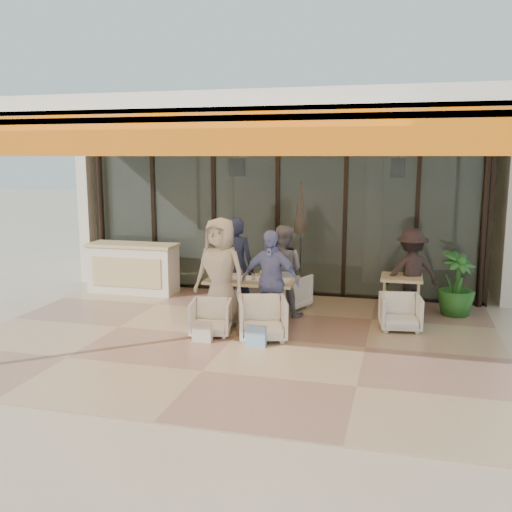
{
  "coord_description": "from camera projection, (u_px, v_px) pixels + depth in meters",
  "views": [
    {
      "loc": [
        2.48,
        -8.16,
        2.79
      ],
      "look_at": [
        0.1,
        0.9,
        1.15
      ],
      "focal_mm": 40.0,
      "sensor_mm": 36.0,
      "label": 1
    }
  ],
  "objects": [
    {
      "name": "ground",
      "position": [
        235.0,
        338.0,
        8.88
      ],
      "size": [
        70.0,
        70.0,
        0.0
      ],
      "primitive_type": "plane",
      "color": "#C6B293",
      "rests_on": "ground"
    },
    {
      "name": "terrace_floor",
      "position": [
        235.0,
        338.0,
        8.88
      ],
      "size": [
        8.0,
        6.0,
        0.01
      ],
      "primitive_type": "cube",
      "color": "tan",
      "rests_on": "ground"
    },
    {
      "name": "terrace_structure",
      "position": [
        228.0,
        124.0,
        8.07
      ],
      "size": [
        8.0,
        6.0,
        3.4
      ],
      "color": "silver",
      "rests_on": "ground"
    },
    {
      "name": "glass_storefront",
      "position": [
        278.0,
        216.0,
        11.46
      ],
      "size": [
        8.08,
        0.1,
        3.2
      ],
      "color": "#9EADA3",
      "rests_on": "ground"
    },
    {
      "name": "interior_block",
      "position": [
        299.0,
        180.0,
        13.56
      ],
      "size": [
        9.05,
        3.62,
        3.52
      ],
      "color": "silver",
      "rests_on": "ground"
    },
    {
      "name": "host_counter",
      "position": [
        133.0,
        268.0,
        11.69
      ],
      "size": [
        1.85,
        0.65,
        1.04
      ],
      "color": "silver",
      "rests_on": "ground"
    },
    {
      "name": "dining_table",
      "position": [
        252.0,
        282.0,
        9.7
      ],
      "size": [
        1.5,
        0.9,
        0.93
      ],
      "color": "#D3BD81",
      "rests_on": "ground"
    },
    {
      "name": "chair_far_left",
      "position": [
        244.0,
        287.0,
        10.76
      ],
      "size": [
        0.8,
        0.76,
        0.7
      ],
      "primitive_type": "imported",
      "rotation": [
        0.0,
        0.0,
        3.35
      ],
      "color": "white",
      "rests_on": "ground"
    },
    {
      "name": "chair_far_right",
      "position": [
        287.0,
        289.0,
        10.55
      ],
      "size": [
        0.89,
        0.87,
        0.72
      ],
      "primitive_type": "imported",
      "rotation": [
        0.0,
        0.0,
        2.77
      ],
      "color": "white",
      "rests_on": "ground"
    },
    {
      "name": "chair_near_left",
      "position": [
        211.0,
        316.0,
        8.95
      ],
      "size": [
        0.71,
        0.68,
        0.63
      ],
      "primitive_type": "imported",
      "rotation": [
        0.0,
        0.0,
        0.19
      ],
      "color": "white",
      "rests_on": "ground"
    },
    {
      "name": "chair_near_right",
      "position": [
        263.0,
        317.0,
        8.73
      ],
      "size": [
        0.89,
        0.86,
        0.74
      ],
      "primitive_type": "imported",
      "rotation": [
        0.0,
        0.0,
        0.31
      ],
      "color": "white",
      "rests_on": "ground"
    },
    {
      "name": "diner_navy",
      "position": [
        236.0,
        265.0,
        10.19
      ],
      "size": [
        0.66,
        0.45,
        1.74
      ],
      "primitive_type": "imported",
      "rotation": [
        0.0,
        0.0,
        3.2
      ],
      "color": "#1B243D",
      "rests_on": "ground"
    },
    {
      "name": "diner_grey",
      "position": [
        282.0,
        271.0,
        9.99
      ],
      "size": [
        0.81,
        0.65,
        1.62
      ],
      "primitive_type": "imported",
      "rotation": [
        0.0,
        0.0,
        3.1
      ],
      "color": "slate",
      "rests_on": "ground"
    },
    {
      "name": "diner_cream",
      "position": [
        220.0,
        273.0,
        9.33
      ],
      "size": [
        0.99,
        0.75,
        1.82
      ],
      "primitive_type": "imported",
      "rotation": [
        0.0,
        0.0,
        -0.21
      ],
      "color": "beige",
      "rests_on": "ground"
    },
    {
      "name": "diner_periwinkle",
      "position": [
        270.0,
        281.0,
        9.13
      ],
      "size": [
        1.0,
        0.51,
        1.65
      ],
      "primitive_type": "imported",
      "rotation": [
        0.0,
        0.0,
        -0.12
      ],
      "color": "#6E7BB8",
      "rests_on": "ground"
    },
    {
      "name": "tote_bag_cream",
      "position": [
        202.0,
        332.0,
        8.6
      ],
      "size": [
        0.3,
        0.1,
        0.34
      ],
      "primitive_type": "cube",
      "color": "silver",
      "rests_on": "ground"
    },
    {
      "name": "tote_bag_blue",
      "position": [
        256.0,
        337.0,
        8.39
      ],
      "size": [
        0.3,
        0.1,
        0.34
      ],
      "primitive_type": "cube",
      "color": "#99BFD8",
      "rests_on": "ground"
    },
    {
      "name": "side_table",
      "position": [
        402.0,
        282.0,
        9.88
      ],
      "size": [
        0.7,
        0.7,
        0.74
      ],
      "color": "#D3BD81",
      "rests_on": "ground"
    },
    {
      "name": "side_chair",
      "position": [
        400.0,
        311.0,
        9.22
      ],
      "size": [
        0.72,
        0.68,
        0.65
      ],
      "primitive_type": "imported",
      "rotation": [
        0.0,
        0.0,
        0.15
      ],
      "color": "white",
      "rests_on": "ground"
    },
    {
      "name": "standing_woman",
      "position": [
        411.0,
        273.0,
        9.98
      ],
      "size": [
        1.15,
        0.91,
        1.57
      ],
      "primitive_type": "imported",
      "rotation": [
        0.0,
        0.0,
        3.51
      ],
      "color": "black",
      "rests_on": "ground"
    },
    {
      "name": "potted_palm",
      "position": [
        456.0,
        284.0,
        10.0
      ],
      "size": [
        0.92,
        0.92,
        1.16
      ],
      "primitive_type": "imported",
      "rotation": [
        0.0,
        0.0,
        0.77
      ],
      "color": "#1E5919",
      "rests_on": "ground"
    }
  ]
}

